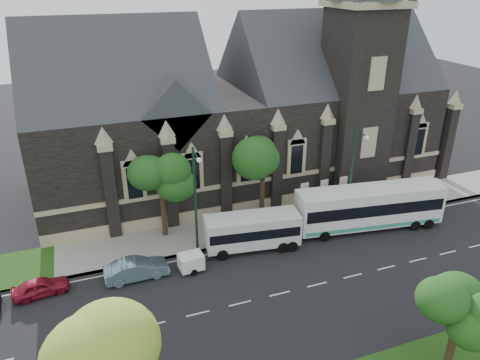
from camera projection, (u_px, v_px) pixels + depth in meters
name	position (u px, v px, depth m)	size (l,w,h in m)	color
ground	(280.00, 294.00, 32.18)	(160.00, 160.00, 0.00)	black
sidewalk	(235.00, 228.00, 40.26)	(80.00, 5.00, 0.15)	gray
museum	(251.00, 107.00, 46.43)	(40.00, 17.70, 29.90)	black
tree_park_east	(462.00, 304.00, 24.25)	(3.40, 3.40, 6.28)	black
tree_walk_right	(264.00, 159.00, 39.92)	(4.08, 4.08, 7.80)	black
tree_walk_left	(163.00, 174.00, 37.12)	(3.91, 3.91, 7.64)	black
street_lamp_near	(353.00, 171.00, 39.26)	(0.36, 1.88, 9.00)	#152F1E
street_lamp_mid	(196.00, 196.00, 34.86)	(0.36, 1.88, 9.00)	#152F1E
banner_flag_left	(302.00, 197.00, 40.85)	(0.90, 0.10, 4.00)	#152F1E
banner_flag_center	(322.00, 193.00, 41.48)	(0.90, 0.10, 4.00)	#152F1E
banner_flag_right	(341.00, 190.00, 42.11)	(0.90, 0.10, 4.00)	#152F1E
tour_coach	(369.00, 207.00, 39.77)	(13.27, 4.50, 3.80)	white
shuttle_bus	(252.00, 230.00, 36.88)	(7.93, 3.57, 2.96)	silver
box_trailer	(191.00, 262.00, 34.39)	(2.65, 1.56, 1.39)	white
sedan	(137.00, 269.00, 33.58)	(1.63, 4.68, 1.54)	slate
car_far_red	(40.00, 287.00, 31.85)	(1.53, 3.81, 1.30)	maroon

